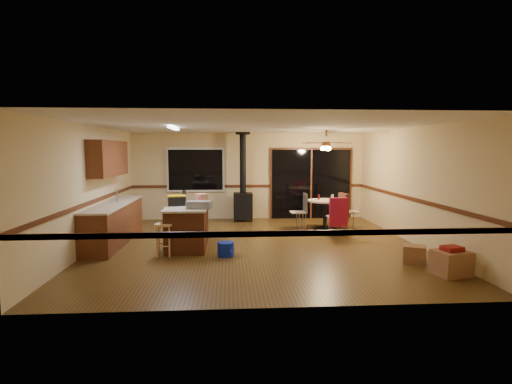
{
  "coord_description": "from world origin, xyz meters",
  "views": [
    {
      "loc": [
        -0.59,
        -8.58,
        2.08
      ],
      "look_at": [
        0.0,
        0.3,
        1.15
      ],
      "focal_mm": 28.0,
      "sensor_mm": 36.0,
      "label": 1
    }
  ],
  "objects": [
    {
      "name": "box_small_red",
      "position": [
        3.1,
        -2.31,
        0.45
      ],
      "size": [
        0.35,
        0.31,
        0.08
      ],
      "primitive_type": "cube",
      "rotation": [
        0.0,
        0.0,
        0.23
      ],
      "color": "maroon",
      "rests_on": "box_corner_a"
    },
    {
      "name": "kitchen_island",
      "position": [
        -1.5,
        0.0,
        0.45
      ],
      "size": [
        0.88,
        1.68,
        0.9
      ],
      "color": "#421D10",
      "rests_on": "ground"
    },
    {
      "name": "wall_left",
      "position": [
        -3.5,
        0.0,
        1.3
      ],
      "size": [
        0.0,
        7.0,
        7.0
      ],
      "primitive_type": "plane",
      "rotation": [
        1.57,
        0.0,
        1.57
      ],
      "color": "#D0B783",
      "rests_on": "ground"
    },
    {
      "name": "wall_right",
      "position": [
        3.5,
        0.0,
        1.3
      ],
      "size": [
        0.0,
        7.0,
        7.0
      ],
      "primitive_type": "plane",
      "rotation": [
        1.57,
        0.0,
        -1.57
      ],
      "color": "#D0B783",
      "rests_on": "ground"
    },
    {
      "name": "floor",
      "position": [
        0.0,
        0.0,
        0.0
      ],
      "size": [
        7.0,
        7.0,
        0.0
      ],
      "primitive_type": "plane",
      "color": "#4C3415",
      "rests_on": "ground"
    },
    {
      "name": "wall_back",
      "position": [
        0.0,
        3.5,
        1.3
      ],
      "size": [
        7.0,
        0.0,
        7.0
      ],
      "primitive_type": "plane",
      "rotation": [
        1.57,
        0.0,
        0.0
      ],
      "color": "#D0B783",
      "rests_on": "ground"
    },
    {
      "name": "glass_cream",
      "position": [
        2.09,
        1.61,
        0.86
      ],
      "size": [
        0.09,
        0.09,
        0.15
      ],
      "primitive_type": "cylinder",
      "rotation": [
        0.0,
        0.0,
        0.42
      ],
      "color": "beige",
      "rests_on": "dining_table"
    },
    {
      "name": "fluorescent_strip",
      "position": [
        -1.8,
        0.3,
        2.56
      ],
      "size": [
        0.1,
        1.2,
        0.04
      ],
      "primitive_type": "cube",
      "color": "white",
      "rests_on": "ceiling"
    },
    {
      "name": "upper_cabinets",
      "position": [
        -3.33,
        0.7,
        1.9
      ],
      "size": [
        0.35,
        2.0,
        0.8
      ],
      "primitive_type": "cube",
      "color": "#5C2C17",
      "rests_on": "ground"
    },
    {
      "name": "chair_near",
      "position": [
        2.02,
        0.78,
        0.6
      ],
      "size": [
        0.44,
        0.48,
        0.7
      ],
      "color": "tan",
      "rests_on": "ground"
    },
    {
      "name": "wood_stove",
      "position": [
        -0.2,
        3.05,
        0.73
      ],
      "size": [
        0.55,
        0.5,
        2.52
      ],
      "color": "black",
      "rests_on": "ground"
    },
    {
      "name": "bottle_white",
      "position": [
        -1.31,
        0.48,
        1.0
      ],
      "size": [
        0.07,
        0.07,
        0.19
      ],
      "primitive_type": "cylinder",
      "rotation": [
        0.0,
        0.0,
        -0.04
      ],
      "color": "white",
      "rests_on": "kitchen_island"
    },
    {
      "name": "glass_red",
      "position": [
        1.76,
        1.76,
        0.85
      ],
      "size": [
        0.06,
        0.06,
        0.14
      ],
      "primitive_type": "cylinder",
      "rotation": [
        0.0,
        0.0,
        0.19
      ],
      "color": "#590C14",
      "rests_on": "dining_table"
    },
    {
      "name": "ceiling_fan",
      "position": [
        1.91,
        1.66,
        2.21
      ],
      "size": [
        0.24,
        0.24,
        0.55
      ],
      "color": "brown",
      "rests_on": "ceiling"
    },
    {
      "name": "dining_table",
      "position": [
        1.91,
        1.66,
        0.53
      ],
      "size": [
        0.92,
        0.92,
        0.78
      ],
      "color": "black",
      "rests_on": "ground"
    },
    {
      "name": "toolbox_black",
      "position": [
        -1.73,
        -0.01,
        1.0
      ],
      "size": [
        0.38,
        0.26,
        0.19
      ],
      "primitive_type": "cube",
      "rotation": [
        0.0,
        0.0,
        0.24
      ],
      "color": "black",
      "rests_on": "kitchen_island"
    },
    {
      "name": "chair_right",
      "position": [
        2.43,
        1.68,
        0.6
      ],
      "size": [
        0.53,
        0.5,
        0.7
      ],
      "color": "tan",
      "rests_on": "ground"
    },
    {
      "name": "box_on_island",
      "position": [
        -1.24,
        0.49,
        1.0
      ],
      "size": [
        0.32,
        0.36,
        0.2
      ],
      "primitive_type": "cube",
      "rotation": [
        0.0,
        0.0,
        0.41
      ],
      "color": "#946241",
      "rests_on": "kitchen_island"
    },
    {
      "name": "countertop",
      "position": [
        -3.2,
        0.5,
        0.88
      ],
      "size": [
        0.64,
        3.04,
        0.04
      ],
      "primitive_type": "cube",
      "color": "#BCAB92",
      "rests_on": "lower_cabinets"
    },
    {
      "name": "box_corner_b",
      "position": [
        2.83,
        -1.53,
        0.16
      ],
      "size": [
        0.5,
        0.48,
        0.32
      ],
      "primitive_type": "cube",
      "rotation": [
        0.0,
        0.0,
        -0.44
      ],
      "color": "#946241",
      "rests_on": "floor"
    },
    {
      "name": "chair_left",
      "position": [
        1.32,
        1.77,
        0.59
      ],
      "size": [
        0.42,
        0.41,
        0.51
      ],
      "color": "tan",
      "rests_on": "ground"
    },
    {
      "name": "wall_front",
      "position": [
        0.0,
        -3.5,
        1.3
      ],
      "size": [
        7.0,
        0.0,
        7.0
      ],
      "primitive_type": "plane",
      "rotation": [
        -1.57,
        0.0,
        0.0
      ],
      "color": "#D0B783",
      "rests_on": "ground"
    },
    {
      "name": "window",
      "position": [
        -1.6,
        3.45,
        1.5
      ],
      "size": [
        1.72,
        0.1,
        1.32
      ],
      "primitive_type": "cube",
      "color": "black",
      "rests_on": "ground"
    },
    {
      "name": "toolbox_grey",
      "position": [
        -1.21,
        -0.47,
        0.98
      ],
      "size": [
        0.54,
        0.37,
        0.15
      ],
      "primitive_type": "cube",
      "rotation": [
        0.0,
        0.0,
        -0.21
      ],
      "color": "slate",
      "rests_on": "kitchen_island"
    },
    {
      "name": "box_corner_a",
      "position": [
        3.1,
        -2.31,
        0.21
      ],
      "size": [
        0.63,
        0.57,
        0.41
      ],
      "primitive_type": "cube",
      "rotation": [
        0.0,
        0.0,
        0.23
      ],
      "color": "#946241",
      "rests_on": "floor"
    },
    {
      "name": "toolbox_yellow_lid",
      "position": [
        -1.73,
        -0.01,
        1.11
      ],
      "size": [
        0.42,
        0.29,
        0.03
      ],
      "primitive_type": "cube",
      "rotation": [
        0.0,
        0.0,
        0.24
      ],
      "color": "gold",
      "rests_on": "toolbox_black"
    },
    {
      "name": "blue_bucket",
      "position": [
        -0.67,
        -0.83,
        0.14
      ],
      "size": [
        0.34,
        0.34,
        0.28
      ],
      "primitive_type": "cylinder",
      "rotation": [
        0.0,
        0.0,
        0.04
      ],
      "color": "#0C22AF",
      "rests_on": "floor"
    },
    {
      "name": "lower_cabinets",
      "position": [
        -3.2,
        0.5,
        0.43
      ],
      "size": [
        0.6,
        3.0,
        0.86
      ],
      "primitive_type": "cube",
      "color": "#5C2C17",
      "rests_on": "ground"
    },
    {
      "name": "bottle_dark",
      "position": [
        -1.61,
        0.38,
        1.05
      ],
      "size": [
        0.09,
        0.09,
        0.3
      ],
      "primitive_type": "cylinder",
      "rotation": [
        0.0,
        0.0,
        0.09
      ],
      "color": "black",
      "rests_on": "kitchen_island"
    },
    {
      "name": "box_under_window",
      "position": [
        -1.72,
        2.78,
        0.21
      ],
      "size": [
        0.62,
        0.54,
        0.43
      ],
      "primitive_type": "cube",
      "rotation": [
        0.0,
        0.0,
        -0.23
      ],
      "color": "#946241",
      "rests_on": "floor"
    },
    {
      "name": "bar_stool",
      "position": [
        -1.89,
        -0.75,
        0.32
      ],
      "size": [
        0.43,
        0.43,
        0.65
      ],
      "primitive_type": "cylinder",
      "rotation": [
        0.0,
        0.0,
        0.23
      ],
      "color": "tan",
      "rests_on": "floor"
    },
    {
      "name": "chair_rail",
      "position": [
        0.0,
        0.0,
        1.0
      ],
      "size": [
        7.0,
        7.0,
        0.08
      ],
      "primitive_type": null,
      "color": "#4D2513",
      "rests_on": "ground"
    },
    {
      "name": "sliding_door",
      "position": [
        1.9,
        3.45,
        1.05
      ],
      "size": [
        2.52,
        0.1,
        2.1
      ],
      "primitive_type": "cube",
      "color": "black",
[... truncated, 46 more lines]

